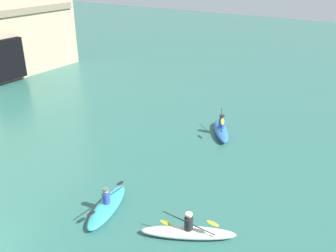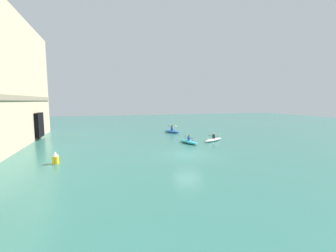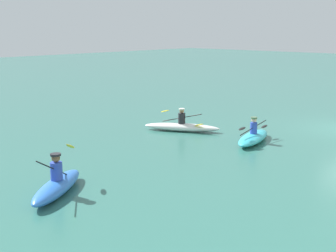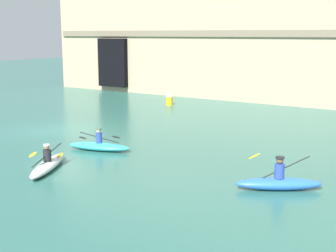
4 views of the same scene
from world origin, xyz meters
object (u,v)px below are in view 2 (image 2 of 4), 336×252
(kayak_white, at_px, (214,139))
(marker_buoy, at_px, (55,158))
(kayak_cyan, at_px, (189,142))
(kayak_blue, at_px, (172,131))

(kayak_white, height_order, marker_buoy, kayak_white)
(kayak_white, distance_m, kayak_cyan, 3.52)
(marker_buoy, bearing_deg, kayak_blue, -45.68)
(kayak_blue, bearing_deg, marker_buoy, -78.83)
(kayak_white, height_order, kayak_cyan, kayak_cyan)
(kayak_white, bearing_deg, kayak_blue, 79.36)
(kayak_white, distance_m, marker_buoy, 17.78)
(kayak_cyan, bearing_deg, kayak_white, -99.43)
(kayak_cyan, xyz_separation_m, kayak_blue, (8.88, -0.76, 0.05))
(kayak_white, distance_m, kayak_blue, 8.89)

